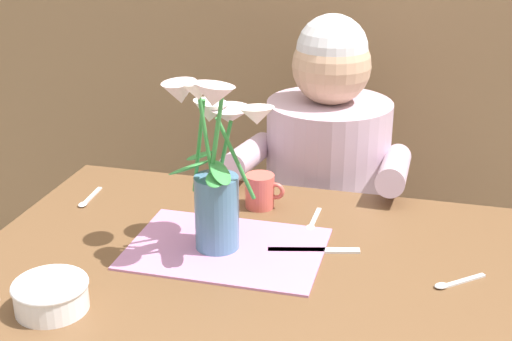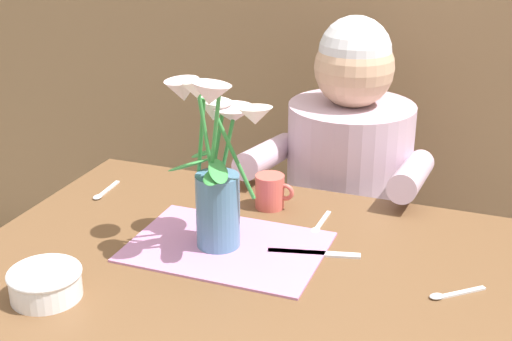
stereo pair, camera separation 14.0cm
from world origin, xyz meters
name	(u,v)px [view 2 (the right image)]	position (x,y,z in m)	size (l,w,h in m)	color
dining_table	(263,307)	(0.00, 0.00, 0.64)	(1.20, 0.80, 0.74)	brown
seated_person	(346,220)	(0.02, 0.62, 0.56)	(0.45, 0.47, 1.14)	#4C4C56
striped_placemat	(227,247)	(-0.10, 0.04, 0.74)	(0.40, 0.28, 0.01)	#B275A3
flower_vase	(216,162)	(-0.11, 0.04, 0.93)	(0.26, 0.25, 0.38)	teal
ceramic_bowl	(45,283)	(-0.33, -0.25, 0.77)	(0.14, 0.14, 0.06)	white
dinner_knife	(314,253)	(0.08, 0.08, 0.74)	(0.19, 0.02, 0.01)	silver
tea_cup	(270,191)	(-0.08, 0.26, 0.78)	(0.09, 0.07, 0.08)	#CC564C
spoon_0	(448,295)	(0.36, 0.01, 0.74)	(0.10, 0.09, 0.01)	silver
spoon_1	(103,193)	(-0.49, 0.19, 0.74)	(0.02, 0.12, 0.01)	silver
spoon_3	(319,226)	(0.06, 0.20, 0.74)	(0.02, 0.12, 0.01)	silver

